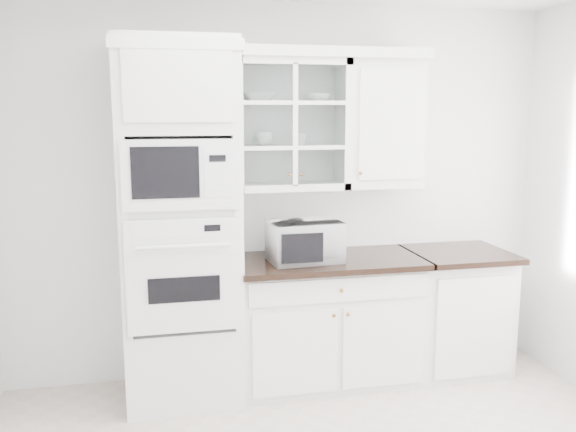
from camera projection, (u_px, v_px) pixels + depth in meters
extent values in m
cube|color=white|center=(281.00, 193.00, 4.47)|extent=(4.00, 0.02, 2.70)
cube|color=white|center=(180.00, 225.00, 4.03)|extent=(0.76, 0.65, 2.40)
cube|color=white|center=(184.00, 276.00, 3.76)|extent=(0.70, 0.03, 0.72)
cube|color=black|center=(184.00, 289.00, 3.75)|extent=(0.44, 0.01, 0.16)
cube|color=white|center=(181.00, 175.00, 3.65)|extent=(0.70, 0.03, 0.43)
cube|color=black|center=(165.00, 173.00, 3.61)|extent=(0.40, 0.01, 0.31)
cube|color=white|center=(327.00, 322.00, 4.41)|extent=(1.30, 0.60, 0.88)
cube|color=black|center=(330.00, 261.00, 4.29)|extent=(1.32, 0.67, 0.04)
cube|color=white|center=(454.00, 312.00, 4.62)|extent=(0.70, 0.60, 0.88)
cube|color=black|center=(459.00, 254.00, 4.50)|extent=(0.72, 0.67, 0.04)
cube|color=white|center=(290.00, 125.00, 4.24)|extent=(0.80, 0.33, 0.90)
cube|color=white|center=(290.00, 146.00, 4.27)|extent=(0.74, 0.29, 0.02)
cube|color=white|center=(290.00, 103.00, 4.21)|extent=(0.74, 0.29, 0.02)
cube|color=white|center=(381.00, 124.00, 4.38)|extent=(0.55, 0.33, 0.90)
cube|color=white|center=(275.00, 52.00, 4.11)|extent=(2.14, 0.38, 0.07)
imported|color=white|center=(304.00, 241.00, 4.20)|extent=(0.51, 0.44, 0.28)
imported|color=white|center=(259.00, 97.00, 4.18)|extent=(0.26, 0.26, 0.06)
imported|color=white|center=(319.00, 98.00, 4.26)|extent=(0.20, 0.20, 0.05)
imported|color=white|center=(265.00, 139.00, 4.23)|extent=(0.12, 0.12, 0.09)
imported|color=white|center=(300.00, 139.00, 4.27)|extent=(0.09, 0.09, 0.08)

